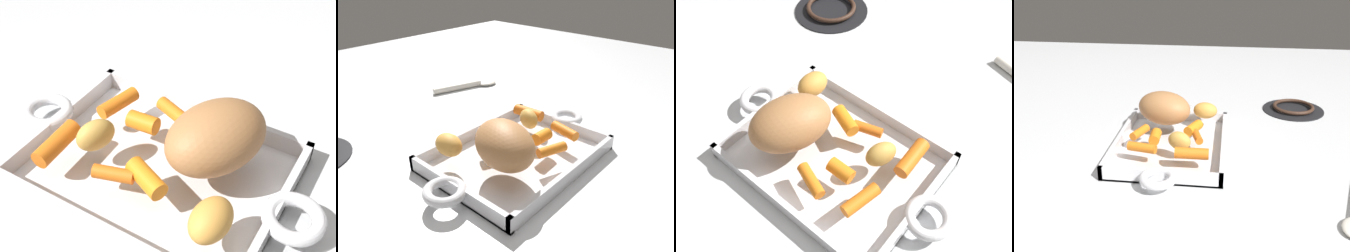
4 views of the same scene
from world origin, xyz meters
TOP-DOWN VIEW (x-y plane):
  - ground_plane at (0.00, 0.00)m, footprint 2.20×2.20m
  - roasting_dish at (0.00, 0.00)m, footprint 0.43×0.25m
  - pork_roast at (-0.07, -0.03)m, footprint 0.14×0.16m
  - baby_carrot_center_left at (0.01, -0.07)m, footprint 0.06×0.04m
  - baby_carrot_center_right at (0.04, -0.03)m, footprint 0.04×0.02m
  - baby_carrot_northwest at (0.09, -0.05)m, footprint 0.03×0.06m
  - baby_carrot_long at (0.11, 0.06)m, footprint 0.03×0.07m
  - baby_carrot_northeast at (0.02, 0.06)m, footprint 0.05×0.03m
  - baby_carrot_southwest at (-0.02, 0.05)m, footprint 0.06×0.04m
  - potato_golden_large at (0.07, 0.03)m, footprint 0.05×0.06m
  - potato_whole at (-0.11, 0.07)m, footprint 0.05×0.06m
  - stove_burner_rear at (-0.28, 0.31)m, footprint 0.17×0.17m

SIDE VIEW (x-z plane):
  - ground_plane at x=0.00m, z-range 0.00..0.00m
  - stove_burner_rear at x=-0.28m, z-range 0.00..0.01m
  - roasting_dish at x=0.00m, z-range -0.01..0.03m
  - baby_carrot_northeast at x=0.02m, z-range 0.03..0.05m
  - baby_carrot_center_left at x=0.01m, z-range 0.03..0.05m
  - baby_carrot_northwest at x=0.09m, z-range 0.03..0.05m
  - baby_carrot_southwest at x=-0.02m, z-range 0.03..0.06m
  - baby_carrot_long at x=0.11m, z-range 0.03..0.06m
  - baby_carrot_center_right at x=0.04m, z-range 0.03..0.06m
  - potato_golden_large at x=0.07m, z-range 0.03..0.07m
  - potato_whole at x=-0.11m, z-range 0.03..0.07m
  - pork_roast at x=-0.07m, z-range 0.03..0.11m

